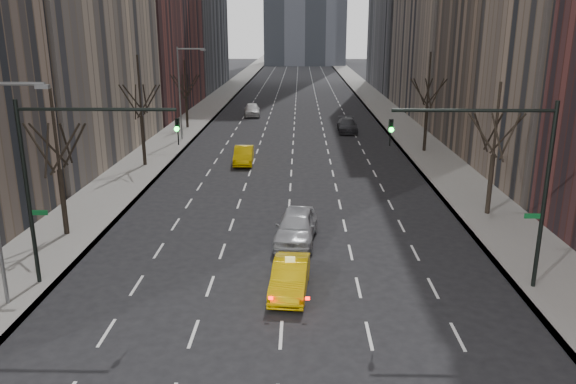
{
  "coord_description": "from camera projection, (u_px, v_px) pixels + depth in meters",
  "views": [
    {
      "loc": [
        0.65,
        -10.39,
        10.9
      ],
      "look_at": [
        0.11,
        14.84,
        3.5
      ],
      "focal_mm": 35.0,
      "sensor_mm": 36.0,
      "label": 1
    }
  ],
  "objects": [
    {
      "name": "sidewalk_left",
      "position": [
        210.0,
        106.0,
        80.43
      ],
      "size": [
        4.5,
        320.0,
        0.15
      ],
      "primitive_type": "cube",
      "color": "slate",
      "rests_on": "ground"
    },
    {
      "name": "sidewalk_right",
      "position": [
        381.0,
        107.0,
        79.93
      ],
      "size": [
        4.5,
        320.0,
        0.15
      ],
      "primitive_type": "cube",
      "color": "slate",
      "rests_on": "ground"
    },
    {
      "name": "tree_lw_b",
      "position": [
        60.0,
        170.0,
        29.51
      ],
      "size": [
        3.36,
        3.5,
        7.82
      ],
      "color": "black",
      "rests_on": "ground"
    },
    {
      "name": "tree_lw_c",
      "position": [
        142.0,
        117.0,
        44.78
      ],
      "size": [
        3.36,
        3.5,
        8.74
      ],
      "color": "black",
      "rests_on": "ground"
    },
    {
      "name": "tree_lw_d",
      "position": [
        186.0,
        97.0,
        62.18
      ],
      "size": [
        3.36,
        3.5,
        7.36
      ],
      "color": "black",
      "rests_on": "ground"
    },
    {
      "name": "tree_rw_b",
      "position": [
        493.0,
        155.0,
        32.86
      ],
      "size": [
        3.36,
        3.5,
        7.82
      ],
      "color": "black",
      "rests_on": "ground"
    },
    {
      "name": "tree_rw_c",
      "position": [
        427.0,
        108.0,
        50.04
      ],
      "size": [
        3.36,
        3.5,
        8.74
      ],
      "color": "black",
      "rests_on": "ground"
    },
    {
      "name": "traffic_mast_left",
      "position": [
        64.0,
        164.0,
        23.2
      ],
      "size": [
        6.69,
        0.39,
        8.0
      ],
      "color": "black",
      "rests_on": "ground"
    },
    {
      "name": "traffic_mast_right",
      "position": [
        507.0,
        166.0,
        22.83
      ],
      "size": [
        6.69,
        0.39,
        8.0
      ],
      "color": "black",
      "rests_on": "ground"
    },
    {
      "name": "streetlight_far",
      "position": [
        183.0,
        84.0,
        54.86
      ],
      "size": [
        2.83,
        0.22,
        9.0
      ],
      "color": "slate",
      "rests_on": "ground"
    },
    {
      "name": "taxi_sedan",
      "position": [
        290.0,
        277.0,
        23.9
      ],
      "size": [
        1.8,
        4.32,
        1.39
      ],
      "primitive_type": "imported",
      "rotation": [
        0.0,
        0.0,
        -0.08
      ],
      "color": "#E7B504",
      "rests_on": "ground"
    },
    {
      "name": "silver_sedan_ahead",
      "position": [
        296.0,
        226.0,
        29.52
      ],
      "size": [
        2.52,
        5.19,
        1.71
      ],
      "primitive_type": "imported",
      "rotation": [
        0.0,
        0.0,
        -0.1
      ],
      "color": "#9E9FA5",
      "rests_on": "ground"
    },
    {
      "name": "far_taxi",
      "position": [
        244.0,
        155.0,
        46.58
      ],
      "size": [
        1.69,
        4.44,
        1.45
      ],
      "primitive_type": "imported",
      "rotation": [
        0.0,
        0.0,
        0.04
      ],
      "color": "yellow",
      "rests_on": "ground"
    },
    {
      "name": "far_suv_grey",
      "position": [
        347.0,
        125.0,
        60.78
      ],
      "size": [
        2.07,
        5.04,
        1.46
      ],
      "primitive_type": "imported",
      "rotation": [
        0.0,
        0.0,
        -0.01
      ],
      "color": "#2D2D32",
      "rests_on": "ground"
    },
    {
      "name": "far_car_white",
      "position": [
        252.0,
        110.0,
        71.91
      ],
      "size": [
        2.35,
        4.97,
        1.64
      ],
      "primitive_type": "imported",
      "rotation": [
        0.0,
        0.0,
        0.09
      ],
      "color": "white",
      "rests_on": "ground"
    }
  ]
}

